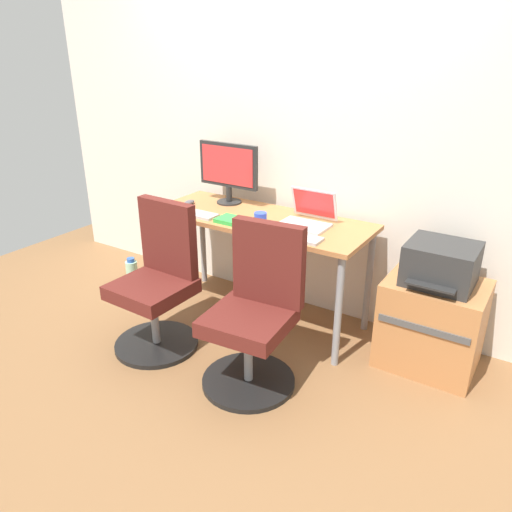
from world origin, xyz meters
TOP-DOWN VIEW (x-y plane):
  - ground_plane at (0.00, 0.00)m, footprint 5.28×5.28m
  - back_wall at (0.00, 0.38)m, footprint 4.40×0.04m
  - desk at (0.00, 0.00)m, footprint 1.51×0.59m
  - office_chair_left at (-0.36, -0.63)m, footprint 0.54×0.54m
  - office_chair_right at (0.37, -0.63)m, footprint 0.54×0.54m
  - side_cabinet at (1.17, 0.07)m, footprint 0.56×0.46m
  - printer at (1.17, 0.07)m, footprint 0.38×0.40m
  - water_bottle_on_floor at (-1.02, -0.25)m, footprint 0.09×0.09m
  - desktop_monitor at (-0.37, 0.16)m, footprint 0.48×0.18m
  - open_laptop at (0.33, 0.04)m, footprint 0.31×0.29m
  - keyboard_by_monitor at (-0.40, -0.20)m, footprint 0.34×0.12m
  - keyboard_by_laptop at (0.38, -0.22)m, footprint 0.34×0.12m
  - mouse_by_monitor at (-0.62, -0.15)m, footprint 0.06×0.10m
  - mouse_by_laptop at (-0.58, -0.03)m, footprint 0.06×0.10m
  - coffee_mug at (0.10, -0.16)m, footprint 0.08×0.08m
  - pen_cup at (0.17, 0.24)m, footprint 0.07×0.07m
  - notebook at (-0.09, -0.18)m, footprint 0.21×0.15m

SIDE VIEW (x-z plane):
  - ground_plane at x=0.00m, z-range 0.00..0.00m
  - water_bottle_on_floor at x=-1.02m, z-range -0.01..0.30m
  - side_cabinet at x=1.17m, z-range 0.00..0.55m
  - office_chair_left at x=-0.36m, z-range -0.05..0.89m
  - office_chair_right at x=0.37m, z-range -0.05..0.89m
  - printer at x=1.17m, z-range 0.55..0.79m
  - desk at x=0.00m, z-range 0.30..1.05m
  - keyboard_by_monitor at x=-0.40m, z-range 0.76..0.77m
  - keyboard_by_laptop at x=0.38m, z-range 0.76..0.77m
  - notebook at x=-0.09m, z-range 0.76..0.78m
  - mouse_by_monitor at x=-0.62m, z-range 0.76..0.79m
  - mouse_by_laptop at x=-0.58m, z-range 0.76..0.79m
  - coffee_mug at x=0.10m, z-range 0.76..0.85m
  - pen_cup at x=0.17m, z-range 0.76..0.86m
  - open_laptop at x=0.33m, z-range 0.70..0.92m
  - desktop_monitor at x=-0.37m, z-range 0.79..1.22m
  - back_wall at x=0.00m, z-range 0.00..2.60m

